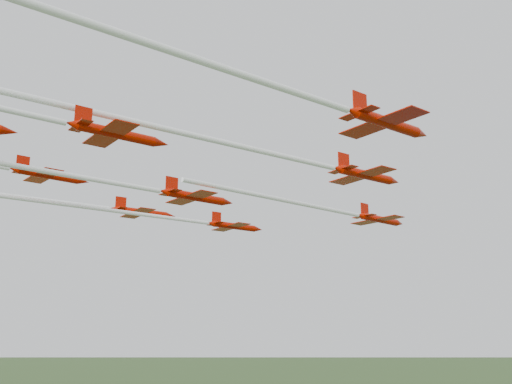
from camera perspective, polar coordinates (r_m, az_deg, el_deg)
The scene contains 6 objects.
jet_lead at distance 88.07m, azimuth 8.77°, elevation -2.01°, with size 17.86×41.57×2.69m.
jet_row2_left at distance 85.64m, azimuth -10.30°, elevation -2.35°, with size 25.70×51.75×2.45m.
jet_row2_right at distance 66.07m, azimuth 2.46°, elevation 3.68°, with size 26.46×54.10×2.81m.
jet_row3_left at distance 93.02m, azimuth -19.03°, elevation -0.95°, with size 26.88×51.28×2.71m.
jet_row3_mid at distance 67.79m, azimuth -17.07°, elevation 1.43°, with size 24.86×56.36×2.61m.
jet_row3_right at distance 46.94m, azimuth 1.40°, elevation 10.77°, with size 25.14×54.44×2.69m.
Camera 1 is at (35.20, -62.20, 34.22)m, focal length 40.00 mm.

